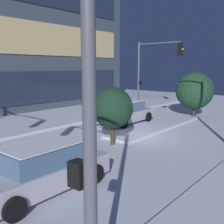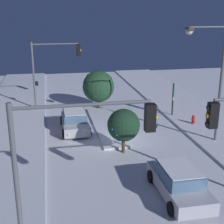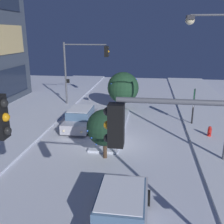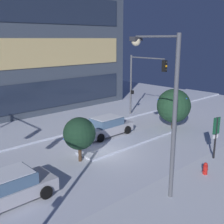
{
  "view_description": "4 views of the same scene",
  "coord_description": "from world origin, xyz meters",
  "px_view_note": "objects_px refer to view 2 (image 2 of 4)",
  "views": [
    {
      "loc": [
        -11.91,
        -8.19,
        3.83
      ],
      "look_at": [
        -0.4,
        1.31,
        1.35
      ],
      "focal_mm": 43.48,
      "sensor_mm": 36.0,
      "label": 1
    },
    {
      "loc": [
        -20.22,
        4.54,
        8.69
      ],
      "look_at": [
        -0.82,
        0.7,
        2.44
      ],
      "focal_mm": 52.06,
      "sensor_mm": 36.0,
      "label": 2
    },
    {
      "loc": [
        -14.87,
        -2.15,
        6.86
      ],
      "look_at": [
        0.5,
        0.08,
        2.06
      ],
      "focal_mm": 41.09,
      "sensor_mm": 36.0,
      "label": 3
    },
    {
      "loc": [
        -11.96,
        -13.75,
        7.6
      ],
      "look_at": [
        1.68,
        0.87,
        2.5
      ],
      "focal_mm": 46.39,
      "sensor_mm": 36.0,
      "label": 4
    }
  ],
  "objects_px": {
    "car_near": "(179,182)",
    "fire_hydrant": "(193,120)",
    "street_lamp_arched": "(212,69)",
    "decorated_tree_median": "(98,86)",
    "parking_info_sign": "(173,96)",
    "traffic_light_corner_far_left": "(75,148)",
    "decorated_tree_left_of_median": "(124,125)",
    "car_far": "(75,121)",
    "traffic_light_corner_far_right": "(52,64)"
  },
  "relations": [
    {
      "from": "decorated_tree_median",
      "to": "street_lamp_arched",
      "type": "bearing_deg",
      "value": -148.12
    },
    {
      "from": "parking_info_sign",
      "to": "traffic_light_corner_far_left",
      "type": "bearing_deg",
      "value": 70.14
    },
    {
      "from": "car_near",
      "to": "decorated_tree_left_of_median",
      "type": "xyz_separation_m",
      "value": [
        5.39,
        1.52,
        1.13
      ]
    },
    {
      "from": "car_far",
      "to": "decorated_tree_left_of_median",
      "type": "height_order",
      "value": "decorated_tree_left_of_median"
    },
    {
      "from": "fire_hydrant",
      "to": "decorated_tree_left_of_median",
      "type": "xyz_separation_m",
      "value": [
        -3.89,
        6.53,
        1.43
      ]
    },
    {
      "from": "decorated_tree_median",
      "to": "decorated_tree_left_of_median",
      "type": "xyz_separation_m",
      "value": [
        -9.98,
        -0.02,
        -0.2
      ]
    },
    {
      "from": "parking_info_sign",
      "to": "fire_hydrant",
      "type": "bearing_deg",
      "value": 120.87
    },
    {
      "from": "car_far",
      "to": "decorated_tree_median",
      "type": "bearing_deg",
      "value": 153.48
    },
    {
      "from": "car_near",
      "to": "traffic_light_corner_far_left",
      "type": "height_order",
      "value": "traffic_light_corner_far_left"
    },
    {
      "from": "car_near",
      "to": "parking_info_sign",
      "type": "bearing_deg",
      "value": -19.86
    },
    {
      "from": "parking_info_sign",
      "to": "decorated_tree_median",
      "type": "height_order",
      "value": "decorated_tree_median"
    },
    {
      "from": "traffic_light_corner_far_right",
      "to": "parking_info_sign",
      "type": "xyz_separation_m",
      "value": [
        -4.31,
        -9.76,
        -2.33
      ]
    },
    {
      "from": "parking_info_sign",
      "to": "car_near",
      "type": "bearing_deg",
      "value": 83.21
    },
    {
      "from": "traffic_light_corner_far_right",
      "to": "fire_hydrant",
      "type": "distance_m",
      "value": 13.09
    },
    {
      "from": "street_lamp_arched",
      "to": "parking_info_sign",
      "type": "height_order",
      "value": "street_lamp_arched"
    },
    {
      "from": "car_far",
      "to": "street_lamp_arched",
      "type": "distance_m",
      "value": 10.47
    },
    {
      "from": "car_far",
      "to": "traffic_light_corner_far_left",
      "type": "bearing_deg",
      "value": -4.39
    },
    {
      "from": "traffic_light_corner_far_left",
      "to": "decorated_tree_left_of_median",
      "type": "xyz_separation_m",
      "value": [
        8.14,
        -3.63,
        -2.32
      ]
    },
    {
      "from": "traffic_light_corner_far_right",
      "to": "decorated_tree_median",
      "type": "height_order",
      "value": "traffic_light_corner_far_right"
    },
    {
      "from": "street_lamp_arched",
      "to": "decorated_tree_median",
      "type": "distance_m",
      "value": 11.58
    },
    {
      "from": "parking_info_sign",
      "to": "decorated_tree_median",
      "type": "distance_m",
      "value": 6.81
    },
    {
      "from": "decorated_tree_median",
      "to": "decorated_tree_left_of_median",
      "type": "distance_m",
      "value": 9.98
    },
    {
      "from": "car_near",
      "to": "street_lamp_arched",
      "type": "bearing_deg",
      "value": -36.64
    },
    {
      "from": "traffic_light_corner_far_left",
      "to": "parking_info_sign",
      "type": "height_order",
      "value": "traffic_light_corner_far_left"
    },
    {
      "from": "fire_hydrant",
      "to": "parking_info_sign",
      "type": "xyz_separation_m",
      "value": [
        2.46,
        0.79,
        1.41
      ]
    },
    {
      "from": "traffic_light_corner_far_left",
      "to": "decorated_tree_left_of_median",
      "type": "relative_size",
      "value": 2.05
    },
    {
      "from": "car_far",
      "to": "street_lamp_arched",
      "type": "height_order",
      "value": "street_lamp_arched"
    },
    {
      "from": "traffic_light_corner_far_right",
      "to": "fire_hydrant",
      "type": "height_order",
      "value": "traffic_light_corner_far_right"
    },
    {
      "from": "car_far",
      "to": "fire_hydrant",
      "type": "distance_m",
      "value": 9.23
    },
    {
      "from": "car_near",
      "to": "traffic_light_corner_far_left",
      "type": "distance_m",
      "value": 6.77
    },
    {
      "from": "street_lamp_arched",
      "to": "decorated_tree_median",
      "type": "bearing_deg",
      "value": -58.18
    },
    {
      "from": "decorated_tree_left_of_median",
      "to": "parking_info_sign",
      "type": "bearing_deg",
      "value": -42.13
    },
    {
      "from": "car_far",
      "to": "traffic_light_corner_far_right",
      "type": "height_order",
      "value": "traffic_light_corner_far_right"
    },
    {
      "from": "decorated_tree_left_of_median",
      "to": "traffic_light_corner_far_left",
      "type": "bearing_deg",
      "value": 156.0
    },
    {
      "from": "traffic_light_corner_far_right",
      "to": "street_lamp_arched",
      "type": "bearing_deg",
      "value": -45.76
    },
    {
      "from": "traffic_light_corner_far_left",
      "to": "parking_info_sign",
      "type": "distance_m",
      "value": 17.41
    },
    {
      "from": "fire_hydrant",
      "to": "decorated_tree_median",
      "type": "xyz_separation_m",
      "value": [
        6.09,
        6.55,
        1.63
      ]
    },
    {
      "from": "decorated_tree_left_of_median",
      "to": "car_far",
      "type": "bearing_deg",
      "value": 29.69
    },
    {
      "from": "fire_hydrant",
      "to": "car_far",
      "type": "bearing_deg",
      "value": 85.18
    },
    {
      "from": "car_far",
      "to": "decorated_tree_median",
      "type": "distance_m",
      "value": 6.08
    },
    {
      "from": "traffic_light_corner_far_right",
      "to": "decorated_tree_median",
      "type": "distance_m",
      "value": 4.57
    },
    {
      "from": "car_far",
      "to": "traffic_light_corner_far_left",
      "type": "relative_size",
      "value": 0.76
    },
    {
      "from": "decorated_tree_median",
      "to": "decorated_tree_left_of_median",
      "type": "relative_size",
      "value": 1.21
    },
    {
      "from": "car_near",
      "to": "fire_hydrant",
      "type": "xyz_separation_m",
      "value": [
        9.28,
        -5.02,
        -0.31
      ]
    },
    {
      "from": "traffic_light_corner_far_right",
      "to": "street_lamp_arched",
      "type": "distance_m",
      "value": 14.23
    },
    {
      "from": "car_far",
      "to": "car_near",
      "type": "bearing_deg",
      "value": 22.47
    },
    {
      "from": "parking_info_sign",
      "to": "decorated_tree_left_of_median",
      "type": "relative_size",
      "value": 0.99
    },
    {
      "from": "traffic_light_corner_far_right",
      "to": "parking_info_sign",
      "type": "distance_m",
      "value": 10.93
    },
    {
      "from": "car_near",
      "to": "traffic_light_corner_far_right",
      "type": "relative_size",
      "value": 0.76
    },
    {
      "from": "car_near",
      "to": "fire_hydrant",
      "type": "relative_size",
      "value": 5.44
    }
  ]
}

